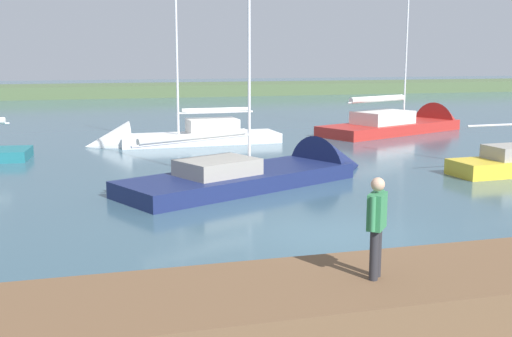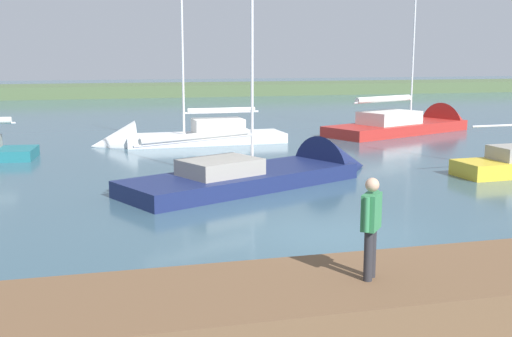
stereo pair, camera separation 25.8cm
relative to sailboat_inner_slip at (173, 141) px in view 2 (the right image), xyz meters
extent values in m
plane|color=#385666|center=(-1.58, 16.60, -0.14)|extent=(200.00, 200.00, 0.00)
cube|color=#4C603D|center=(-1.58, -37.74, -0.14)|extent=(180.00, 8.00, 2.40)
cube|color=brown|center=(-1.58, 21.42, 0.23)|extent=(24.99, 2.56, 0.75)
cube|color=white|center=(-1.61, -0.04, -0.10)|extent=(7.76, 2.47, 0.83)
cone|color=white|center=(2.81, 0.07, -0.10)|extent=(2.10, 2.33, 2.28)
cube|color=silver|center=(-2.24, -0.06, 0.67)|extent=(2.45, 1.61, 0.71)
cylinder|color=silver|center=(-0.55, -0.01, 4.33)|extent=(0.11, 0.11, 8.03)
cylinder|color=silver|center=(-2.42, -0.06, 1.34)|extent=(3.73, 0.18, 0.09)
cylinder|color=silver|center=(-2.42, -0.06, 1.46)|extent=(3.36, 0.29, 0.20)
cube|color=navy|center=(-0.90, 10.67, -0.08)|extent=(8.47, 5.82, 0.91)
cone|color=navy|center=(-5.18, 8.68, -0.08)|extent=(3.27, 3.40, 2.64)
cube|color=gray|center=(-0.10, 11.05, 0.63)|extent=(2.84, 2.56, 0.50)
cylinder|color=silver|center=(-1.28, 10.49, 4.98)|extent=(0.10, 0.10, 9.20)
cylinder|color=silver|center=(0.68, 11.41, 1.54)|extent=(3.96, 1.90, 0.08)
cylinder|color=silver|center=(0.68, 11.41, 1.66)|extent=(3.62, 1.83, 0.20)
cylinder|color=silver|center=(-10.48, 11.04, 1.65)|extent=(3.03, 0.23, 0.08)
cube|color=#B22823|center=(-12.47, -1.26, -0.05)|extent=(9.33, 6.10, 0.93)
cone|color=#B22823|center=(-17.23, -3.29, -0.05)|extent=(3.43, 3.58, 2.81)
cube|color=silver|center=(-11.86, -1.00, 0.76)|extent=(3.69, 3.10, 0.68)
cylinder|color=silver|center=(-13.50, -1.70, 4.93)|extent=(0.10, 0.10, 9.03)
cylinder|color=silver|center=(-11.41, -0.80, 1.66)|extent=(4.22, 1.86, 0.08)
cylinder|color=silver|center=(-11.41, -0.80, 1.78)|extent=(3.89, 1.89, 0.31)
cylinder|color=#28282D|center=(-0.33, 21.60, 1.01)|extent=(0.14, 0.14, 0.81)
cylinder|color=#28282D|center=(-0.46, 21.45, 1.01)|extent=(0.14, 0.14, 0.81)
cube|color=#337F4C|center=(-0.39, 21.52, 1.70)|extent=(0.45, 0.48, 0.57)
sphere|color=tan|center=(-0.39, 21.52, 2.12)|extent=(0.22, 0.22, 0.22)
cylinder|color=#337F4C|center=(-0.22, 21.73, 1.71)|extent=(0.09, 0.09, 0.54)
cylinder|color=#337F4C|center=(-0.57, 21.32, 1.71)|extent=(0.09, 0.09, 0.54)
camera|label=1|loc=(4.00, 30.27, 4.09)|focal=44.55mm
camera|label=2|loc=(3.75, 30.33, 4.09)|focal=44.55mm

